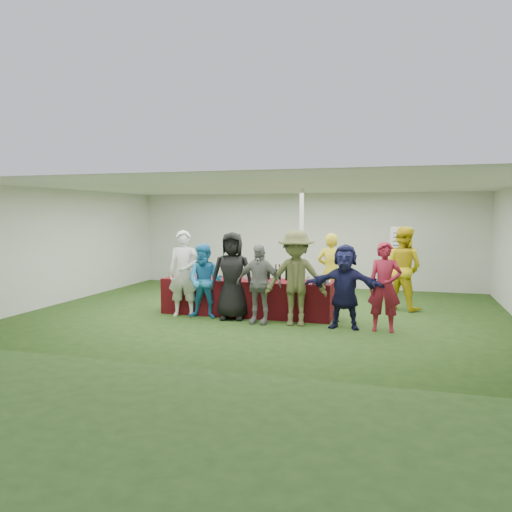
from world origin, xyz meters
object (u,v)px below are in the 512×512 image
(customer_2, at_px, (232,276))
(customer_6, at_px, (385,287))
(customer_3, at_px, (259,284))
(dump_bucket, at_px, (322,280))
(customer_0, at_px, (184,273))
(customer_1, at_px, (205,281))
(serving_table, at_px, (247,297))
(customer_5, at_px, (345,286))
(wine_list_sign, at_px, (400,247))
(staff_back, at_px, (403,268))
(customer_4, at_px, (296,278))
(staff_pourer, at_px, (331,271))

(customer_2, bearing_deg, customer_6, -13.81)
(customer_3, bearing_deg, dump_bucket, 24.45)
(customer_0, relative_size, customer_1, 1.18)
(customer_0, bearing_deg, serving_table, 12.31)
(customer_5, xyz_separation_m, customer_6, (0.72, -0.03, 0.03))
(customer_5, bearing_deg, customer_3, -177.59)
(wine_list_sign, bearing_deg, customer_3, -126.60)
(customer_5, height_order, customer_6, customer_6)
(customer_1, bearing_deg, wine_list_sign, 37.10)
(staff_back, height_order, customer_4, staff_back)
(customer_6, bearing_deg, staff_pourer, 123.74)
(customer_1, xyz_separation_m, customer_2, (0.56, 0.07, 0.12))
(customer_4, height_order, customer_6, customer_4)
(customer_1, height_order, customer_4, customer_4)
(dump_bucket, distance_m, customer_2, 1.80)
(customer_2, distance_m, customer_4, 1.36)
(customer_5, bearing_deg, serving_table, 163.70)
(serving_table, bearing_deg, customer_0, -157.53)
(serving_table, distance_m, customer_0, 1.41)
(dump_bucket, xyz_separation_m, customer_3, (-1.16, -0.47, -0.07))
(customer_4, distance_m, customer_6, 1.64)
(customer_1, relative_size, customer_5, 0.97)
(serving_table, height_order, customer_3, customer_3)
(dump_bucket, distance_m, customer_1, 2.36)
(staff_pourer, bearing_deg, customer_0, 35.72)
(staff_back, height_order, customer_6, staff_back)
(staff_pourer, relative_size, customer_6, 1.04)
(dump_bucket, distance_m, wine_list_sign, 3.39)
(dump_bucket, height_order, customer_4, customer_4)
(customer_3, relative_size, customer_5, 0.99)
(wine_list_sign, height_order, customer_5, wine_list_sign)
(customer_4, relative_size, customer_5, 1.16)
(staff_pourer, bearing_deg, dump_bucket, 96.26)
(customer_0, distance_m, customer_6, 4.04)
(customer_3, bearing_deg, staff_pourer, 60.44)
(customer_2, xyz_separation_m, customer_3, (0.62, -0.22, -0.11))
(customer_3, height_order, customer_5, customer_5)
(customer_5, bearing_deg, customer_1, 178.51)
(dump_bucket, bearing_deg, customer_0, -174.36)
(serving_table, distance_m, wine_list_sign, 4.26)
(staff_pourer, xyz_separation_m, customer_5, (0.51, -1.78, -0.06))
(staff_back, bearing_deg, staff_pourer, 42.73)
(staff_back, xyz_separation_m, customer_3, (-2.66, -2.25, -0.15))
(customer_2, bearing_deg, customer_4, -17.97)
(customer_4, bearing_deg, dump_bucket, 37.58)
(serving_table, relative_size, dump_bucket, 13.41)
(serving_table, height_order, staff_back, staff_back)
(staff_back, relative_size, customer_4, 1.02)
(staff_pourer, height_order, customer_0, customer_0)
(staff_back, distance_m, customer_6, 2.25)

